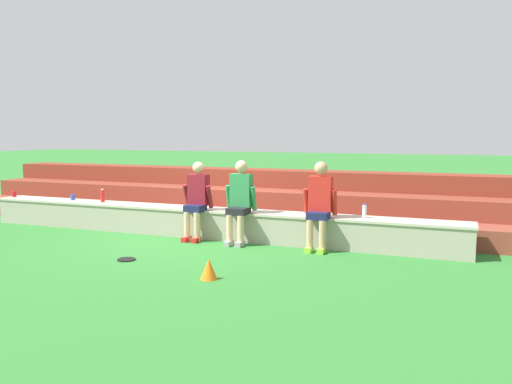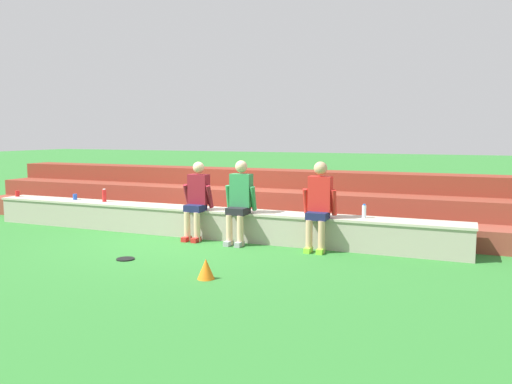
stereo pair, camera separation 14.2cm
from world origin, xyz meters
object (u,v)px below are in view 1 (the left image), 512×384
(person_center, at_px, (320,203))
(water_bottle_mid_left, at_px, (364,211))
(plastic_cup_middle, at_px, (73,197))
(plastic_cup_right_end, at_px, (14,194))
(water_bottle_mid_right, at_px, (103,196))
(person_far_left, at_px, (197,198))
(sports_cone, at_px, (209,269))
(frisbee, at_px, (126,259))
(plastic_cup_left_end, at_px, (232,207))
(person_left_of_center, at_px, (240,199))

(person_center, relative_size, water_bottle_mid_left, 6.28)
(plastic_cup_middle, bearing_deg, plastic_cup_right_end, -178.22)
(water_bottle_mid_right, relative_size, plastic_cup_middle, 2.22)
(person_far_left, height_order, sports_cone, person_far_left)
(frisbee, bearing_deg, plastic_cup_right_end, 154.97)
(person_center, height_order, water_bottle_mid_right, person_center)
(plastic_cup_left_end, xyz_separation_m, sports_cone, (0.78, -2.47, -0.44))
(plastic_cup_right_end, height_order, frisbee, plastic_cup_right_end)
(person_far_left, relative_size, plastic_cup_middle, 11.65)
(water_bottle_mid_right, distance_m, plastic_cup_right_end, 2.31)
(person_far_left, relative_size, plastic_cup_right_end, 10.96)
(person_left_of_center, distance_m, plastic_cup_left_end, 0.47)
(person_far_left, height_order, plastic_cup_right_end, person_far_left)
(person_left_of_center, height_order, sports_cone, person_left_of_center)
(person_left_of_center, distance_m, frisbee, 2.18)
(person_far_left, xyz_separation_m, frisbee, (-0.28, -1.73, -0.73))
(water_bottle_mid_left, relative_size, water_bottle_mid_right, 0.87)
(frisbee, bearing_deg, plastic_cup_left_end, 67.71)
(water_bottle_mid_left, relative_size, plastic_cup_left_end, 2.27)
(frisbee, xyz_separation_m, sports_cone, (1.61, -0.45, 0.13))
(water_bottle_mid_left, xyz_separation_m, plastic_cup_left_end, (-2.36, -0.01, -0.06))
(plastic_cup_right_end, bearing_deg, frisbee, -25.03)
(plastic_cup_left_end, bearing_deg, plastic_cup_right_end, -179.87)
(person_far_left, height_order, frisbee, person_far_left)
(person_center, height_order, plastic_cup_right_end, person_center)
(person_center, height_order, plastic_cup_middle, person_center)
(plastic_cup_right_end, xyz_separation_m, frisbee, (4.31, -2.01, -0.58))
(plastic_cup_middle, distance_m, frisbee, 3.50)
(water_bottle_mid_right, bearing_deg, plastic_cup_right_end, -179.42)
(person_center, relative_size, plastic_cup_right_end, 11.37)
(person_center, bearing_deg, person_far_left, -179.97)
(plastic_cup_left_end, relative_size, sports_cone, 0.38)
(plastic_cup_right_end, distance_m, sports_cone, 6.42)
(water_bottle_mid_right, bearing_deg, person_left_of_center, -5.94)
(person_left_of_center, bearing_deg, water_bottle_mid_left, 8.84)
(person_left_of_center, distance_m, water_bottle_mid_left, 2.10)
(sports_cone, bearing_deg, person_center, 67.32)
(plastic_cup_left_end, xyz_separation_m, frisbee, (-0.83, -2.02, -0.56))
(water_bottle_mid_left, xyz_separation_m, plastic_cup_right_end, (-7.49, -0.02, -0.04))
(plastic_cup_right_end, bearing_deg, sports_cone, -22.59)
(person_left_of_center, distance_m, person_center, 1.40)
(plastic_cup_right_end, distance_m, frisbee, 4.79)
(plastic_cup_middle, relative_size, sports_cone, 0.44)
(water_bottle_mid_left, distance_m, plastic_cup_right_end, 7.49)
(person_left_of_center, xyz_separation_m, water_bottle_mid_right, (-3.12, 0.32, -0.12))
(water_bottle_mid_right, bearing_deg, water_bottle_mid_left, -0.03)
(water_bottle_mid_right, xyz_separation_m, frisbee, (2.00, -2.03, -0.64))
(plastic_cup_middle, xyz_separation_m, frisbee, (2.77, -2.06, -0.57))
(person_center, xyz_separation_m, plastic_cup_left_end, (-1.69, 0.30, -0.20))
(person_center, bearing_deg, person_left_of_center, -179.31)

